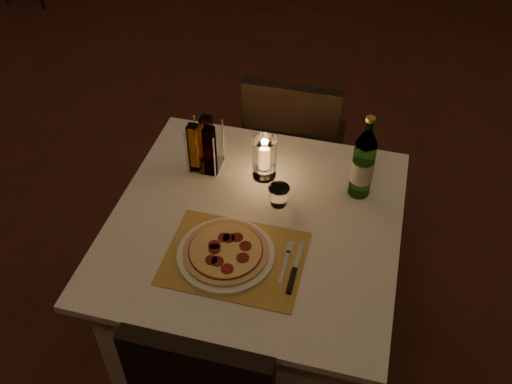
% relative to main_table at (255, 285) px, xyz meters
% --- Properties ---
extents(floor, '(8.00, 10.00, 0.02)m').
position_rel_main_table_xyz_m(floor, '(-0.15, 0.63, -0.38)').
color(floor, '#441E16').
rests_on(floor, ground).
extents(main_table, '(1.00, 1.00, 0.74)m').
position_rel_main_table_xyz_m(main_table, '(0.00, 0.00, 0.00)').
color(main_table, white).
rests_on(main_table, ground).
extents(chair_far, '(0.42, 0.42, 0.90)m').
position_rel_main_table_xyz_m(chair_far, '(-0.00, 0.71, 0.18)').
color(chair_far, black).
rests_on(chair_far, ground).
extents(placemat, '(0.45, 0.34, 0.00)m').
position_rel_main_table_xyz_m(placemat, '(-0.02, -0.18, 0.37)').
color(placemat, '#C09442').
rests_on(placemat, main_table).
extents(plate, '(0.32, 0.32, 0.01)m').
position_rel_main_table_xyz_m(plate, '(-0.05, -0.18, 0.38)').
color(plate, white).
rests_on(plate, placemat).
extents(pizza, '(0.28, 0.28, 0.02)m').
position_rel_main_table_xyz_m(pizza, '(-0.05, -0.18, 0.39)').
color(pizza, '#D8B77F').
rests_on(pizza, plate).
extents(fork, '(0.02, 0.18, 0.00)m').
position_rel_main_table_xyz_m(fork, '(0.14, -0.15, 0.37)').
color(fork, silver).
rests_on(fork, placemat).
extents(knife, '(0.02, 0.22, 0.01)m').
position_rel_main_table_xyz_m(knife, '(0.18, -0.21, 0.37)').
color(knife, black).
rests_on(knife, placemat).
extents(tumbler, '(0.08, 0.08, 0.08)m').
position_rel_main_table_xyz_m(tumbler, '(0.06, 0.10, 0.40)').
color(tumbler, white).
rests_on(tumbler, main_table).
extents(water_bottle, '(0.08, 0.08, 0.34)m').
position_rel_main_table_xyz_m(water_bottle, '(0.33, 0.23, 0.50)').
color(water_bottle, '#63A056').
rests_on(water_bottle, main_table).
extents(hurricane_candle, '(0.09, 0.09, 0.17)m').
position_rel_main_table_xyz_m(hurricane_candle, '(-0.02, 0.24, 0.47)').
color(hurricane_candle, white).
rests_on(hurricane_candle, main_table).
extents(cruet_caddy, '(0.12, 0.12, 0.21)m').
position_rel_main_table_xyz_m(cruet_caddy, '(-0.25, 0.23, 0.46)').
color(cruet_caddy, white).
rests_on(cruet_caddy, main_table).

